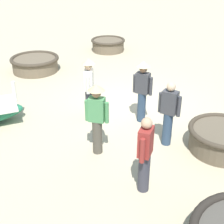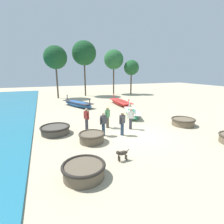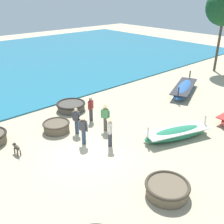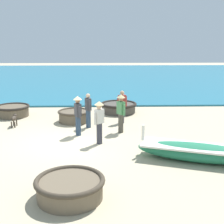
{
  "view_description": "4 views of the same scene",
  "coord_description": "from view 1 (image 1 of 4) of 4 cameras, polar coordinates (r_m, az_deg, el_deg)",
  "views": [
    {
      "loc": [
        -5.8,
        5.83,
        4.13
      ],
      "look_at": [
        -1.17,
        1.71,
        0.86
      ],
      "focal_mm": 50.0,
      "sensor_mm": 36.0,
      "label": 1
    },
    {
      "loc": [
        -5.46,
        -9.5,
        4.16
      ],
      "look_at": [
        -0.68,
        2.56,
        1.07
      ],
      "focal_mm": 28.0,
      "sensor_mm": 36.0,
      "label": 2
    },
    {
      "loc": [
        9.08,
        -6.46,
        7.43
      ],
      "look_at": [
        -1.36,
        2.83,
        0.91
      ],
      "focal_mm": 42.0,
      "sensor_mm": 36.0,
      "label": 3
    },
    {
      "loc": [
        11.73,
        1.42,
        3.98
      ],
      "look_at": [
        -1.32,
        1.79,
        0.88
      ],
      "focal_mm": 50.0,
      "sensor_mm": 36.0,
      "label": 4
    }
  ],
  "objects": [
    {
      "name": "fisherman_hauling",
      "position": [
        7.16,
        10.34,
        -0.08
      ],
      "size": [
        0.51,
        0.32,
        1.57
      ],
      "color": "#2D425B",
      "rests_on": "ground"
    },
    {
      "name": "ground_plane",
      "position": [
        9.2,
        3.14,
        1.08
      ],
      "size": [
        80.0,
        80.0,
        0.0
      ],
      "primitive_type": "plane",
      "color": "#BCAD8C"
    },
    {
      "name": "fisherman_with_hat",
      "position": [
        8.22,
        -4.23,
        5.02
      ],
      "size": [
        0.4,
        0.4,
        1.67
      ],
      "color": "#383842",
      "rests_on": "ground"
    },
    {
      "name": "fisherman_standing_right",
      "position": [
        5.72,
        6.05,
        -7.56
      ],
      "size": [
        0.35,
        0.48,
        1.57
      ],
      "color": "#383842",
      "rests_on": "ground"
    },
    {
      "name": "fisherman_standing_left",
      "position": [
        6.69,
        -2.78,
        -0.54
      ],
      "size": [
        0.45,
        0.37,
        1.67
      ],
      "color": "#4C473D",
      "rests_on": "ground"
    },
    {
      "name": "fisherman_by_coracle",
      "position": [
        8.04,
        5.59,
        4.43
      ],
      "size": [
        0.5,
        0.36,
        1.67
      ],
      "color": "#2D425B",
      "rests_on": "ground"
    },
    {
      "name": "coracle_tilted",
      "position": [
        7.52,
        19.48,
        -4.51
      ],
      "size": [
        1.56,
        1.56,
        0.57
      ],
      "color": "brown",
      "rests_on": "ground"
    },
    {
      "name": "coracle_far_right",
      "position": [
        12.17,
        -13.88,
        8.64
      ],
      "size": [
        1.8,
        1.8,
        0.55
      ],
      "color": "brown",
      "rests_on": "ground"
    },
    {
      "name": "coracle_upturned",
      "position": [
        14.34,
        -0.72,
        12.25
      ],
      "size": [
        1.52,
        1.52,
        0.54
      ],
      "color": "brown",
      "rests_on": "ground"
    }
  ]
}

